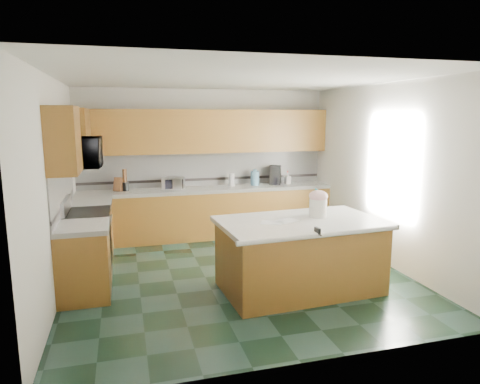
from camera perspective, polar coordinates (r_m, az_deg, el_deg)
name	(u,v)px	position (r m, az deg, el deg)	size (l,w,h in m)	color
floor	(236,274)	(6.18, -0.49, -10.90)	(4.60, 4.60, 0.00)	black
ceiling	(236,78)	(5.79, -0.53, 14.90)	(4.60, 4.60, 0.00)	white
wall_back	(205,163)	(8.08, -4.74, 3.93)	(4.60, 0.04, 2.70)	silver
wall_front	(306,219)	(3.68, 8.82, -3.64)	(4.60, 0.04, 2.70)	silver
wall_left	(53,188)	(5.71, -23.64, 0.52)	(0.04, 4.60, 2.70)	silver
wall_right	(385,174)	(6.80, 18.75, 2.26)	(0.04, 4.60, 2.70)	silver
back_base_cab	(209,214)	(7.93, -4.22, -2.94)	(4.60, 0.60, 0.86)	#39220D
back_countertop	(208,189)	(7.83, -4.26, 0.34)	(4.60, 0.64, 0.06)	white
back_upper_cab	(206,131)	(7.86, -4.55, 8.07)	(4.60, 0.33, 0.78)	#39220D
back_backsplash	(205,169)	(8.06, -4.69, 3.09)	(4.60, 0.02, 0.63)	silver
back_accent_band	(205,179)	(8.08, -4.66, 1.72)	(4.60, 0.01, 0.05)	black
left_base_cab_rear	(92,231)	(7.12, -19.12, -5.00)	(0.60, 0.82, 0.86)	#39220D
left_counter_rear	(90,203)	(7.01, -19.34, -1.37)	(0.64, 0.82, 0.06)	white
left_base_cab_front	(84,264)	(5.65, -20.07, -8.95)	(0.60, 0.72, 0.86)	#39220D
left_counter_front	(82,227)	(5.53, -20.36, -4.43)	(0.64, 0.72, 0.06)	white
left_backsplash	(63,190)	(6.26, -22.59, 0.31)	(0.02, 2.30, 0.63)	silver
left_accent_band	(64,204)	(6.29, -22.41, -1.44)	(0.01, 2.30, 0.05)	black
left_upper_cab_rear	(77,134)	(7.04, -20.87, 7.21)	(0.33, 1.09, 0.78)	#39220D
left_upper_cab_front	(63,140)	(5.38, -22.49, 6.40)	(0.33, 0.72, 0.78)	#39220D
range_body	(88,245)	(6.35, -19.56, -6.73)	(0.60, 0.76, 0.88)	#B7B7BC
range_oven_door	(110,247)	(6.35, -16.91, -6.97)	(0.02, 0.68, 0.55)	black
range_cooktop	(86,213)	(6.24, -19.81, -2.68)	(0.62, 0.78, 0.04)	black
range_handle	(111,220)	(6.25, -16.82, -3.62)	(0.02, 0.02, 0.66)	#B7B7BC
range_backguard	(65,206)	(6.24, -22.25, -1.70)	(0.06, 0.76, 0.18)	#B7B7BC
microwave	(82,153)	(6.12, -20.28, 4.95)	(0.73, 0.50, 0.41)	#B7B7BC
island_base	(300,257)	(5.60, 7.96, -8.61)	(1.94, 1.11, 0.86)	#39220D
island_top	(301,222)	(5.47, 8.08, -4.04)	(2.04, 1.21, 0.06)	white
island_bullnose	(322,235)	(4.94, 10.88, -5.67)	(0.06, 0.06, 2.04)	white
treat_jar	(318,208)	(5.66, 10.36, -2.08)	(0.23, 0.23, 0.24)	silver
treat_jar_lid	(318,196)	(5.63, 10.41, -0.54)	(0.25, 0.25, 0.15)	#D8A4A7
treat_jar_knob	(319,192)	(5.62, 10.43, -0.02)	(0.03, 0.03, 0.08)	tan
treat_jar_knob_end_l	(316,192)	(5.60, 10.05, -0.04)	(0.04, 0.04, 0.04)	tan
treat_jar_knob_end_r	(321,192)	(5.64, 10.80, -0.01)	(0.04, 0.04, 0.04)	tan
soap_bottle_island	(316,202)	(5.74, 10.06, -1.30)	(0.14, 0.14, 0.35)	teal
paper_sheet_a	(287,221)	(5.41, 6.27, -3.81)	(0.28, 0.21, 0.00)	white
paper_sheet_b	(272,223)	(5.29, 4.24, -4.09)	(0.26, 0.20, 0.00)	white
clamp_body	(317,232)	(4.92, 10.28, -5.22)	(0.03, 0.10, 0.09)	black
clamp_handle	(320,235)	(4.87, 10.58, -5.62)	(0.02, 0.02, 0.07)	black
knife_block	(118,185)	(7.72, -15.91, 0.96)	(0.13, 0.11, 0.24)	#472814
utensil_crock	(125,186)	(7.75, -15.06, 0.72)	(0.12, 0.12, 0.16)	black
utensil_bundle	(125,176)	(7.73, -15.12, 2.12)	(0.07, 0.07, 0.23)	#472814
toaster_oven	(173,183)	(7.77, -8.88, 1.17)	(0.36, 0.25, 0.21)	#B7B7BC
toaster_oven_door	(174,184)	(7.65, -8.78, 1.04)	(0.32, 0.01, 0.17)	black
paper_towel	(232,180)	(8.01, -1.12, 1.64)	(0.10, 0.10, 0.23)	white
paper_towel_base	(232,185)	(8.03, -1.12, 0.87)	(0.16, 0.16, 0.01)	#B7B7BC
water_jug	(255,178)	(8.09, 1.99, 1.84)	(0.16, 0.16, 0.26)	#558BAD
water_jug_neck	(255,170)	(8.07, 1.99, 2.90)	(0.08, 0.08, 0.04)	#558BAD
coffee_maker	(275,175)	(8.23, 4.72, 2.27)	(0.21, 0.23, 0.36)	black
coffee_carafe	(276,181)	(8.20, 4.83, 1.50)	(0.15, 0.15, 0.15)	black
soap_bottle_back	(288,178)	(8.30, 6.35, 1.84)	(0.10, 0.10, 0.22)	white
soap_back_cap	(288,172)	(8.28, 6.37, 2.70)	(0.02, 0.02, 0.03)	red
window_light_proxy	(392,166)	(6.61, 19.57, 3.30)	(0.02, 1.40, 1.10)	white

